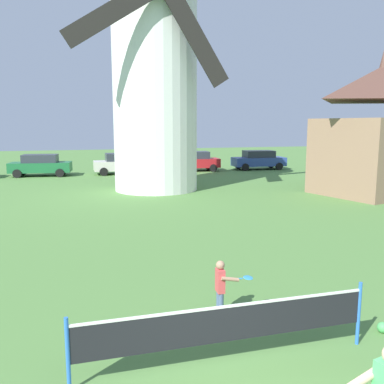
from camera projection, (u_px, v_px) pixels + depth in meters
The scene contains 9 objects.
windmill at pixel (155, 61), 22.96m from camera, with size 9.78×5.40×15.31m.
tennis_net at pixel (228, 324), 6.39m from camera, with size 4.76×0.06×1.10m.
player_far at pixel (222, 285), 8.05m from camera, with size 0.68×0.49×1.13m.
stray_ball at pixel (383, 328), 7.51m from camera, with size 0.20×0.20×0.20m, color #4CB259.
parked_car_green at pixel (41, 165), 30.20m from camera, with size 4.41×2.29×1.56m.
parked_car_cream at pixel (121, 163), 31.50m from camera, with size 4.00×1.91×1.56m.
parked_car_red at pixel (195, 161), 33.54m from camera, with size 3.96×2.16×1.56m.
parked_car_blue at pixel (259, 160), 34.74m from camera, with size 4.40×2.06×1.56m.
chapel at pixel (379, 132), 22.25m from camera, with size 7.28×6.08×7.60m.
Camera 1 is at (-1.91, -3.86, 3.69)m, focal length 39.24 mm.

